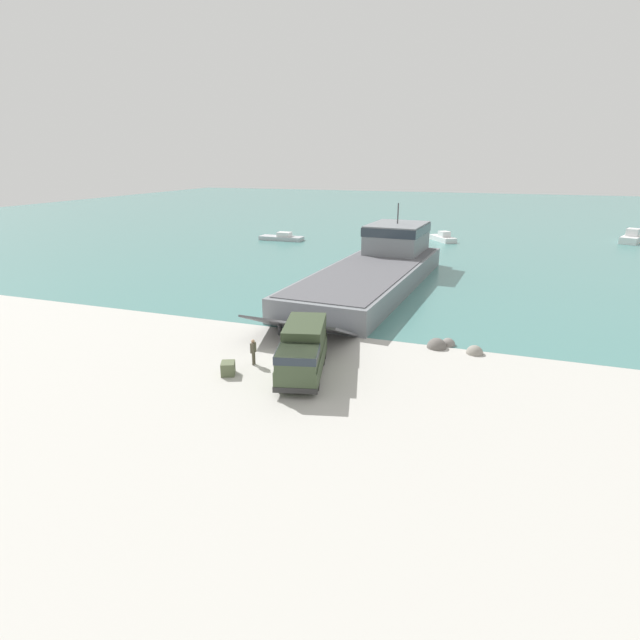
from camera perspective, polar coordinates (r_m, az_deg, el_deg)
The scene contains 13 objects.
ground_plane at distance 34.03m, azimuth -3.73°, elevation -4.27°, with size 240.00×240.00×0.00m, color #B7B5AD.
water_surface at distance 125.74m, azimuth 13.96°, elevation 11.53°, with size 240.00×180.00×0.01m, color #477F7A.
landing_craft at distance 54.52m, azimuth 6.67°, elevation 6.27°, with size 10.65×34.82×7.93m.
military_truck at distance 30.82m, azimuth -1.99°, elevation -3.50°, with size 4.15×7.43×3.03m.
soldier_on_ramp at distance 32.70m, azimuth -7.63°, elevation -3.43°, with size 0.25×0.45×1.75m.
moored_boat_a at distance 85.31m, azimuth 13.86°, elevation 9.11°, with size 4.96×5.81×1.64m.
moored_boat_b at distance 96.27m, azimuth 32.13°, elevation 7.98°, with size 5.11×7.81×2.23m.
moored_boat_c at distance 84.18m, azimuth -4.37°, elevation 9.39°, with size 7.28×2.48×1.35m.
mooring_bollard at distance 38.14m, azimuth -4.61°, elevation -1.01°, with size 0.34×0.34×0.92m.
cargo_crate at distance 31.70m, azimuth -10.47°, elevation -5.46°, with size 0.82×0.98×0.82m, color #566042.
shoreline_rock_a at distance 37.31m, azimuth 14.41°, elevation -2.78°, with size 1.03×1.03×1.03m, color gray.
shoreline_rock_b at distance 36.62m, azimuth 13.17°, elevation -3.09°, with size 1.39×1.39×1.39m, color #66605B.
shoreline_rock_c at distance 36.21m, azimuth 17.23°, elevation -3.68°, with size 1.17×1.17×1.17m, color gray.
Camera 1 is at (12.59, -28.90, 12.81)m, focal length 28.00 mm.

